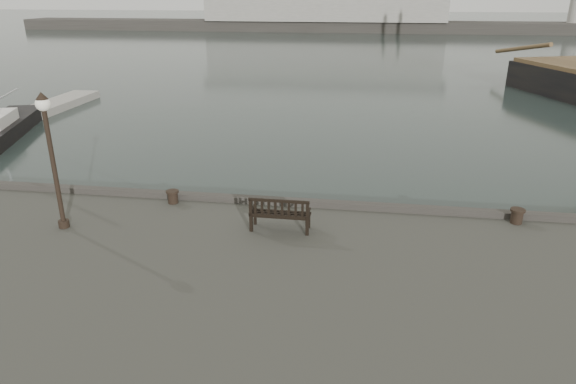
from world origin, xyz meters
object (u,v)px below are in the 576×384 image
(bench, at_px, (280,220))
(bollard_left, at_px, (173,197))
(lamp_post, at_px, (50,144))
(bollard_right, at_px, (517,216))
(yacht_c, at_px, (4,131))

(bench, relative_size, bollard_left, 4.06)
(bench, bearing_deg, bollard_left, 159.04)
(lamp_post, bearing_deg, bollard_right, 9.88)
(lamp_post, bearing_deg, bench, 7.00)
(lamp_post, distance_m, yacht_c, 18.46)
(bollard_right, relative_size, yacht_c, 0.03)
(bollard_left, bearing_deg, yacht_c, 140.94)
(bollard_left, xyz_separation_m, yacht_c, (-14.22, 11.54, -1.51))
(yacht_c, bearing_deg, bench, -54.16)
(bench, relative_size, bollard_right, 3.87)
(bench, relative_size, lamp_post, 0.44)
(bench, bearing_deg, yacht_c, 144.22)
(bollard_right, distance_m, yacht_c, 26.69)
(bollard_right, relative_size, lamp_post, 0.11)
(bollard_right, height_order, lamp_post, lamp_post)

